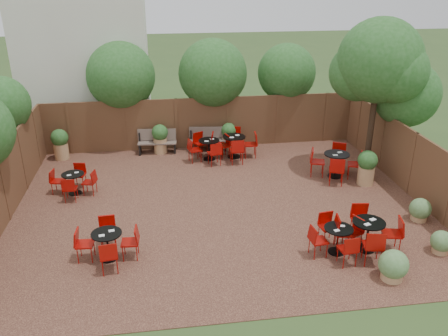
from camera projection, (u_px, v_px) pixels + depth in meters
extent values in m
plane|color=#354F23|center=(219.00, 206.00, 13.90)|extent=(80.00, 80.00, 0.00)
cube|color=#321914|center=(219.00, 205.00, 13.89)|extent=(12.00, 10.00, 0.02)
cube|color=#4C301C|center=(202.00, 123.00, 18.04)|extent=(12.00, 0.08, 2.00)
cube|color=#4C301C|center=(3.00, 188.00, 12.72)|extent=(0.08, 10.00, 2.00)
cube|color=#4C301C|center=(412.00, 164.00, 14.28)|extent=(0.08, 10.00, 2.00)
cube|color=silver|center=(84.00, 35.00, 18.99)|extent=(5.00, 4.00, 8.00)
sphere|color=#21531B|center=(1.00, 105.00, 14.75)|extent=(1.82, 1.82, 1.82)
sphere|color=#21531B|center=(121.00, 76.00, 17.58)|extent=(2.59, 2.59, 2.59)
sphere|color=#21531B|center=(213.00, 73.00, 17.94)|extent=(2.65, 2.65, 2.65)
sphere|color=#21531B|center=(287.00, 73.00, 18.55)|extent=(2.31, 2.31, 2.31)
sphere|color=#21531B|center=(407.00, 94.00, 15.52)|extent=(2.21, 2.21, 2.21)
cylinder|color=black|center=(373.00, 115.00, 15.45)|extent=(0.21, 0.21, 4.02)
sphere|color=#21531B|center=(380.00, 60.00, 14.73)|extent=(2.71, 2.71, 2.71)
sphere|color=#21531B|center=(358.00, 72.00, 15.21)|extent=(1.90, 1.90, 1.90)
sphere|color=#21531B|center=(396.00, 72.00, 14.53)|extent=(1.98, 1.98, 1.98)
cube|color=brown|center=(157.00, 143.00, 17.63)|extent=(1.49, 0.56, 0.05)
cube|color=brown|center=(157.00, 135.00, 17.70)|extent=(1.46, 0.23, 0.44)
cube|color=black|center=(140.00, 149.00, 17.63)|extent=(0.09, 0.44, 0.39)
cube|color=black|center=(175.00, 147.00, 17.80)|extent=(0.09, 0.44, 0.39)
cube|color=brown|center=(209.00, 140.00, 17.88)|extent=(1.49, 0.60, 0.05)
cube|color=brown|center=(208.00, 132.00, 17.95)|extent=(1.45, 0.27, 0.44)
cube|color=black|center=(192.00, 146.00, 17.89)|extent=(0.11, 0.44, 0.39)
cube|color=black|center=(225.00, 145.00, 18.06)|extent=(0.11, 0.44, 0.39)
cylinder|color=black|center=(75.00, 193.00, 14.60)|extent=(0.40, 0.40, 0.03)
cylinder|color=black|center=(74.00, 184.00, 14.47)|extent=(0.05, 0.05, 0.63)
cylinder|color=black|center=(73.00, 174.00, 14.34)|extent=(0.69, 0.69, 0.03)
cube|color=white|center=(77.00, 172.00, 14.41)|extent=(0.14, 0.11, 0.01)
cube|color=white|center=(69.00, 175.00, 14.22)|extent=(0.14, 0.11, 0.01)
cylinder|color=black|center=(209.00, 159.00, 17.20)|extent=(0.44, 0.44, 0.03)
cylinder|color=black|center=(209.00, 150.00, 17.06)|extent=(0.05, 0.05, 0.71)
cylinder|color=black|center=(209.00, 141.00, 16.91)|extent=(0.77, 0.77, 0.03)
cube|color=white|center=(212.00, 139.00, 16.99)|extent=(0.17, 0.14, 0.02)
cube|color=white|center=(207.00, 141.00, 16.78)|extent=(0.17, 0.14, 0.02)
cylinder|color=black|center=(335.00, 176.00, 15.78)|extent=(0.49, 0.49, 0.03)
cylinder|color=black|center=(336.00, 165.00, 15.63)|extent=(0.06, 0.06, 0.78)
cylinder|color=black|center=(337.00, 154.00, 15.47)|extent=(0.85, 0.85, 0.03)
cube|color=white|center=(340.00, 152.00, 15.56)|extent=(0.19, 0.16, 0.02)
cube|color=white|center=(335.00, 155.00, 15.32)|extent=(0.19, 0.16, 0.02)
cylinder|color=black|center=(365.00, 248.00, 11.71)|extent=(0.47, 0.47, 0.03)
cylinder|color=black|center=(367.00, 236.00, 11.56)|extent=(0.05, 0.05, 0.74)
cylinder|color=black|center=(369.00, 222.00, 11.41)|extent=(0.81, 0.81, 0.03)
cube|color=white|center=(373.00, 219.00, 11.49)|extent=(0.16, 0.12, 0.02)
cube|color=white|center=(367.00, 224.00, 11.27)|extent=(0.16, 0.12, 0.02)
cylinder|color=black|center=(234.00, 157.00, 17.40)|extent=(0.48, 0.48, 0.03)
cylinder|color=black|center=(234.00, 147.00, 17.24)|extent=(0.06, 0.06, 0.77)
cylinder|color=black|center=(234.00, 137.00, 17.09)|extent=(0.84, 0.84, 0.03)
cube|color=white|center=(237.00, 135.00, 17.17)|extent=(0.17, 0.13, 0.02)
cube|color=white|center=(232.00, 137.00, 16.94)|extent=(0.17, 0.13, 0.02)
cylinder|color=black|center=(109.00, 258.00, 11.33)|extent=(0.43, 0.43, 0.03)
cylinder|color=black|center=(108.00, 246.00, 11.20)|extent=(0.05, 0.05, 0.68)
cylinder|color=black|center=(106.00, 234.00, 11.06)|extent=(0.74, 0.74, 0.03)
cube|color=white|center=(112.00, 231.00, 11.13)|extent=(0.14, 0.10, 0.01)
cube|color=white|center=(102.00, 236.00, 10.93)|extent=(0.14, 0.10, 0.01)
cylinder|color=black|center=(336.00, 252.00, 11.58)|extent=(0.41, 0.41, 0.03)
cylinder|color=black|center=(337.00, 240.00, 11.45)|extent=(0.05, 0.05, 0.65)
cylinder|color=black|center=(339.00, 229.00, 11.31)|extent=(0.71, 0.71, 0.03)
cube|color=white|center=(342.00, 226.00, 11.39)|extent=(0.15, 0.12, 0.01)
cube|color=white|center=(337.00, 230.00, 11.19)|extent=(0.15, 0.12, 0.01)
cylinder|color=tan|center=(161.00, 145.00, 17.73)|extent=(0.51, 0.51, 0.58)
sphere|color=#21531B|center=(160.00, 132.00, 17.52)|extent=(0.61, 0.61, 0.61)
cylinder|color=tan|center=(229.00, 142.00, 18.09)|extent=(0.48, 0.48, 0.55)
sphere|color=#21531B|center=(229.00, 130.00, 17.90)|extent=(0.57, 0.57, 0.57)
cylinder|color=tan|center=(61.00, 151.00, 17.14)|extent=(0.52, 0.52, 0.60)
sphere|color=#21531B|center=(59.00, 138.00, 16.93)|extent=(0.62, 0.62, 0.62)
cylinder|color=tan|center=(366.00, 175.00, 15.13)|extent=(0.53, 0.53, 0.60)
sphere|color=#21531B|center=(368.00, 160.00, 14.91)|extent=(0.63, 0.63, 0.63)
cylinder|color=tan|center=(440.00, 249.00, 11.55)|extent=(0.40, 0.40, 0.18)
sphere|color=#4E783E|center=(442.00, 241.00, 11.46)|extent=(0.54, 0.54, 0.54)
cylinder|color=tan|center=(392.00, 275.00, 10.56)|extent=(0.49, 0.49, 0.22)
sphere|color=#4E783E|center=(394.00, 264.00, 10.44)|extent=(0.67, 0.67, 0.67)
cylinder|color=tan|center=(419.00, 217.00, 13.04)|extent=(0.44, 0.44, 0.20)
sphere|color=#4E783E|center=(420.00, 209.00, 12.94)|extent=(0.60, 0.60, 0.60)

